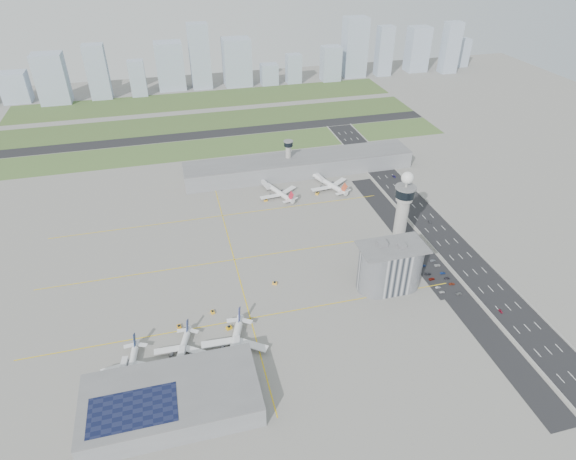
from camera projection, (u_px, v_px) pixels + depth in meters
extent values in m
plane|color=gray|center=(301.00, 277.00, 319.28)|extent=(1000.00, 1000.00, 0.00)
cube|color=#3F5829|center=(223.00, 147.00, 496.73)|extent=(480.00, 50.00, 0.08)
cube|color=#3A5227|center=(214.00, 121.00, 557.27)|extent=(480.00, 60.00, 0.08)
cube|color=#405D2C|center=(207.00, 99.00, 621.85)|extent=(480.00, 70.00, 0.08)
cube|color=black|center=(219.00, 133.00, 526.59)|extent=(480.00, 22.00, 0.10)
cube|color=black|center=(456.00, 251.00, 343.19)|extent=(28.00, 500.00, 0.10)
cube|color=#9E9E99|center=(438.00, 254.00, 339.98)|extent=(0.60, 500.00, 1.20)
cube|color=#9E9E99|center=(474.00, 248.00, 345.81)|extent=(0.60, 500.00, 1.20)
cube|color=black|center=(431.00, 265.00, 329.92)|extent=(18.00, 260.00, 0.08)
cube|color=black|center=(437.00, 276.00, 319.81)|extent=(20.00, 44.00, 0.10)
cube|color=yellow|center=(250.00, 318.00, 286.73)|extent=(260.00, 0.60, 0.01)
cube|color=yellow|center=(234.00, 260.00, 335.17)|extent=(260.00, 0.60, 0.01)
cube|color=yellow|center=(222.00, 216.00, 383.60)|extent=(260.00, 0.60, 0.01)
cube|color=yellow|center=(234.00, 260.00, 335.17)|extent=(0.60, 260.00, 0.01)
cylinder|color=#ADAAA5|center=(400.00, 226.00, 327.47)|extent=(8.40, 8.40, 48.00)
cylinder|color=#ADAAA5|center=(404.00, 198.00, 315.32)|extent=(11.00, 11.00, 4.00)
cylinder|color=black|center=(405.00, 192.00, 313.12)|extent=(13.00, 13.00, 6.00)
cylinder|color=slate|center=(406.00, 187.00, 311.18)|extent=(14.00, 14.00, 1.00)
cylinder|color=#ADAAA5|center=(406.00, 184.00, 309.80)|extent=(1.60, 1.60, 5.00)
sphere|color=white|center=(407.00, 178.00, 307.32)|extent=(8.00, 8.00, 8.00)
cylinder|color=#ADAAA5|center=(288.00, 159.00, 438.88)|extent=(5.00, 5.00, 28.00)
cylinder|color=black|center=(288.00, 144.00, 430.60)|extent=(8.00, 8.00, 4.00)
cylinder|color=slate|center=(288.00, 141.00, 429.22)|extent=(8.60, 8.60, 0.80)
cube|color=#B2B2B7|center=(390.00, 267.00, 304.06)|extent=(18.00, 24.00, 30.00)
cylinder|color=#B2B2B7|center=(377.00, 269.00, 302.19)|extent=(24.00, 24.00, 30.00)
cylinder|color=#B2B2B7|center=(403.00, 265.00, 305.94)|extent=(24.00, 24.00, 30.00)
cube|color=slate|center=(393.00, 247.00, 295.56)|extent=(42.00, 24.00, 0.80)
cube|color=slate|center=(382.00, 244.00, 295.85)|extent=(6.00, 5.00, 3.00)
cube|color=slate|center=(402.00, 246.00, 294.27)|extent=(5.00, 4.00, 2.40)
cube|color=gray|center=(299.00, 165.00, 442.94)|extent=(210.00, 32.00, 15.00)
cube|color=slate|center=(300.00, 157.00, 438.58)|extent=(210.00, 32.00, 0.80)
cube|color=gray|center=(172.00, 400.00, 231.45)|extent=(84.00, 42.00, 12.00)
cube|color=slate|center=(170.00, 392.00, 227.92)|extent=(84.00, 42.00, 0.80)
cube|color=black|center=(133.00, 410.00, 219.26)|extent=(40.00, 22.00, 0.20)
imported|color=silver|center=(442.00, 292.00, 305.73)|extent=(3.76, 1.90, 1.23)
imported|color=#90949B|center=(438.00, 287.00, 309.55)|extent=(3.70, 1.53, 1.19)
imported|color=maroon|center=(432.00, 279.00, 316.65)|extent=(4.30, 2.18, 1.16)
imported|color=#24252A|center=(428.00, 274.00, 321.01)|extent=(4.63, 2.40, 1.28)
imported|color=navy|center=(423.00, 266.00, 328.40)|extent=(3.98, 1.92, 1.31)
imported|color=silver|center=(420.00, 263.00, 330.93)|extent=(3.46, 1.56, 1.10)
imported|color=gray|center=(459.00, 294.00, 304.56)|extent=(3.91, 1.81, 1.08)
imported|color=maroon|center=(452.00, 284.00, 312.50)|extent=(4.10, 2.07, 1.14)
imported|color=#29262F|center=(447.00, 278.00, 317.30)|extent=(3.86, 1.76, 1.29)
imported|color=navy|center=(443.00, 273.00, 321.73)|extent=(3.73, 1.47, 1.21)
imported|color=silver|center=(437.00, 265.00, 328.92)|extent=(4.41, 2.46, 1.17)
imported|color=gray|center=(433.00, 260.00, 333.47)|extent=(4.60, 2.31, 1.28)
imported|color=maroon|center=(501.00, 311.00, 291.12)|extent=(1.44, 3.41, 1.15)
imported|color=black|center=(430.00, 222.00, 374.86)|extent=(1.42, 3.71, 1.21)
imported|color=navy|center=(394.00, 176.00, 439.32)|extent=(2.23, 4.55, 1.24)
imported|color=#9BA3B0|center=(357.00, 151.00, 485.86)|extent=(1.64, 3.36, 1.10)
cube|color=#9EADC1|center=(15.00, 87.00, 604.71)|extent=(32.30, 25.84, 36.93)
cube|color=#9EADC1|center=(52.00, 79.00, 595.21)|extent=(35.81, 28.65, 60.36)
cube|color=#9EADC1|center=(98.00, 72.00, 608.34)|extent=(25.49, 20.39, 66.89)
cube|color=#9EADC1|center=(138.00, 78.00, 622.78)|extent=(20.04, 16.03, 45.20)
cube|color=#9EADC1|center=(170.00, 66.00, 642.69)|extent=(35.76, 28.61, 61.22)
cube|color=#9EADC1|center=(200.00, 56.00, 640.59)|extent=(26.33, 21.06, 83.39)
cube|color=#9EADC1|center=(237.00, 62.00, 657.43)|extent=(36.96, 29.57, 62.11)
cube|color=#9EADC1|center=(269.00, 74.00, 668.89)|extent=(23.01, 18.41, 27.75)
cube|color=#9EADC1|center=(294.00, 69.00, 672.81)|extent=(20.22, 16.18, 38.97)
cube|color=#9EADC1|center=(331.00, 63.00, 680.18)|extent=(26.14, 20.92, 46.89)
cube|color=#9EADC1|center=(355.00, 47.00, 688.53)|extent=(32.26, 25.81, 81.20)
cube|color=#9EADC1|center=(384.00, 51.00, 695.45)|extent=(21.59, 17.28, 68.75)
cube|color=#9EADC1|center=(417.00, 49.00, 716.42)|extent=(30.25, 24.20, 63.40)
cube|color=#9EADC1|center=(450.00, 48.00, 707.24)|extent=(23.04, 18.43, 71.56)
cube|color=#9EADC1|center=(461.00, 52.00, 745.33)|extent=(22.64, 18.11, 41.06)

